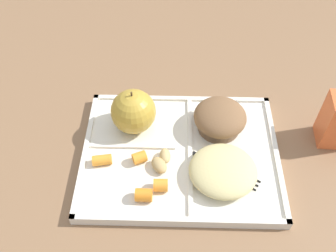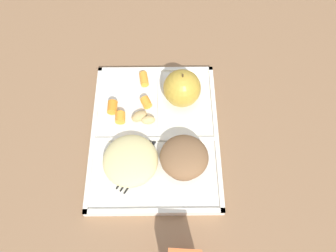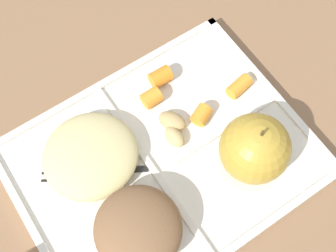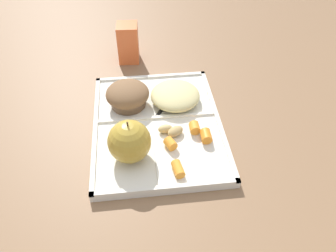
% 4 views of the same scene
% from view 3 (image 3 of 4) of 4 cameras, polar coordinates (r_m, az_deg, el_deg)
% --- Properties ---
extents(ground, '(6.00, 6.00, 0.00)m').
position_cam_3_polar(ground, '(0.60, -0.67, -4.89)').
color(ground, '#846042').
extents(lunch_tray, '(0.37, 0.29, 0.02)m').
position_cam_3_polar(lunch_tray, '(0.59, -0.65, -4.61)').
color(lunch_tray, silver).
rests_on(lunch_tray, ground).
extents(green_apple, '(0.09, 0.09, 0.10)m').
position_cam_3_polar(green_apple, '(0.55, 11.05, -2.86)').
color(green_apple, '#B79333').
rests_on(green_apple, lunch_tray).
extents(bran_muffin, '(0.10, 0.10, 0.06)m').
position_cam_3_polar(bran_muffin, '(0.53, -3.82, -13.05)').
color(bran_muffin, brown).
rests_on(bran_muffin, lunch_tray).
extents(carrot_slice_large, '(0.04, 0.03, 0.02)m').
position_cam_3_polar(carrot_slice_large, '(0.62, 9.10, 5.04)').
color(carrot_slice_large, orange).
rests_on(carrot_slice_large, lunch_tray).
extents(carrot_slice_near_corner, '(0.03, 0.02, 0.02)m').
position_cam_3_polar(carrot_slice_near_corner, '(0.61, -2.13, 3.64)').
color(carrot_slice_near_corner, orange).
rests_on(carrot_slice_near_corner, lunch_tray).
extents(carrot_slice_tilted, '(0.03, 0.03, 0.02)m').
position_cam_3_polar(carrot_slice_tilted, '(0.60, 4.30, 1.42)').
color(carrot_slice_tilted, orange).
rests_on(carrot_slice_tilted, lunch_tray).
extents(carrot_slice_edge, '(0.03, 0.02, 0.02)m').
position_cam_3_polar(carrot_slice_edge, '(0.62, -0.95, 6.32)').
color(carrot_slice_edge, orange).
rests_on(carrot_slice_edge, lunch_tray).
extents(potato_chunk_small, '(0.04, 0.05, 0.02)m').
position_cam_3_polar(potato_chunk_small, '(0.59, 0.54, 0.67)').
color(potato_chunk_small, tan).
rests_on(potato_chunk_small, lunch_tray).
extents(potato_chunk_large, '(0.02, 0.03, 0.02)m').
position_cam_3_polar(potato_chunk_large, '(0.58, 0.86, -1.40)').
color(potato_chunk_large, tan).
rests_on(potato_chunk_large, lunch_tray).
extents(egg_noodle_pile, '(0.12, 0.12, 0.04)m').
position_cam_3_polar(egg_noodle_pile, '(0.57, -9.88, -3.73)').
color(egg_noodle_pile, '#D6C684').
rests_on(egg_noodle_pile, lunch_tray).
extents(meatball_front, '(0.03, 0.03, 0.03)m').
position_cam_3_polar(meatball_front, '(0.57, -9.56, -3.84)').
color(meatball_front, brown).
rests_on(meatball_front, lunch_tray).
extents(meatball_center, '(0.03, 0.03, 0.03)m').
position_cam_3_polar(meatball_center, '(0.57, -11.29, -6.46)').
color(meatball_center, '#755B4C').
rests_on(meatball_center, lunch_tray).
extents(meatball_back, '(0.03, 0.03, 0.03)m').
position_cam_3_polar(meatball_back, '(0.57, -8.65, -4.82)').
color(meatball_back, '#755B4C').
rests_on(meatball_back, lunch_tray).
extents(plastic_fork, '(0.12, 0.08, 0.00)m').
position_cam_3_polar(plastic_fork, '(0.58, -10.53, -5.74)').
color(plastic_fork, black).
rests_on(plastic_fork, lunch_tray).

